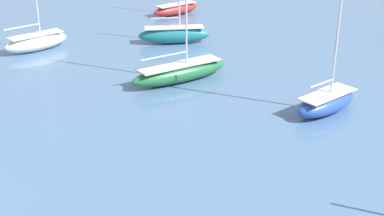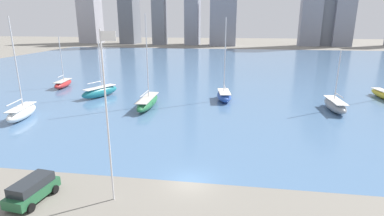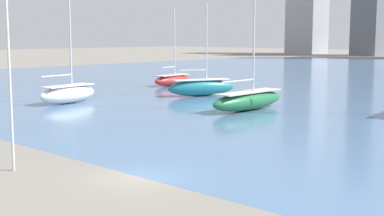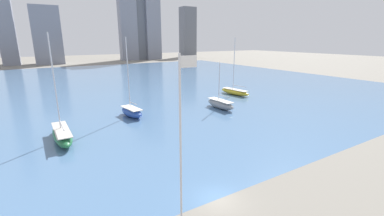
# 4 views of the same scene
# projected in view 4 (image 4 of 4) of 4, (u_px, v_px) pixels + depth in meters

# --- Properties ---
(ground_plane) EXTENTS (500.00, 500.00, 0.00)m
(ground_plane) POSITION_uv_depth(u_px,v_px,m) (218.00, 199.00, 24.19)
(ground_plane) COLOR gray
(harbor_water) EXTENTS (180.00, 140.00, 0.00)m
(harbor_water) POSITION_uv_depth(u_px,v_px,m) (86.00, 87.00, 81.97)
(harbor_water) COLOR #4C7099
(harbor_water) RESTS_ON ground_plane
(flag_pole) EXTENTS (1.24, 0.14, 13.84)m
(flag_pole) POSITION_uv_depth(u_px,v_px,m) (181.00, 156.00, 16.30)
(flag_pole) COLOR silver
(flag_pole) RESTS_ON ground_plane
(distant_city_skyline) EXTENTS (206.91, 23.49, 74.04)m
(distant_city_skyline) POSITION_uv_depth(u_px,v_px,m) (64.00, 19.00, 161.48)
(distant_city_skyline) COLOR #9E9EA8
(distant_city_skyline) RESTS_ON ground_plane
(sailboat_blue) EXTENTS (3.47, 7.13, 15.05)m
(sailboat_blue) POSITION_uv_depth(u_px,v_px,m) (132.00, 112.00, 49.85)
(sailboat_blue) COLOR #284CA8
(sailboat_blue) RESTS_ON harbor_water
(sailboat_gray) EXTENTS (2.64, 8.22, 9.89)m
(sailboat_gray) POSITION_uv_depth(u_px,v_px,m) (220.00, 104.00, 55.77)
(sailboat_gray) COLOR gray
(sailboat_gray) RESTS_ON harbor_water
(sailboat_yellow) EXTENTS (3.54, 9.74, 15.07)m
(sailboat_yellow) POSITION_uv_depth(u_px,v_px,m) (235.00, 92.00, 69.68)
(sailboat_yellow) COLOR yellow
(sailboat_yellow) RESTS_ON harbor_water
(sailboat_green) EXTENTS (2.65, 10.43, 15.58)m
(sailboat_green) POSITION_uv_depth(u_px,v_px,m) (62.00, 134.00, 37.90)
(sailboat_green) COLOR #236B3D
(sailboat_green) RESTS_ON harbor_water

